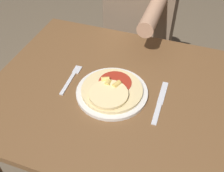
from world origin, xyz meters
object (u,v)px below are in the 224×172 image
Objects in this scene: plate at (112,92)px; person_diner at (141,22)px; dining_table at (108,110)px; knife at (160,103)px; fork at (72,78)px; pizza at (111,90)px.

plate is 0.64m from person_diner.
dining_table is 0.26m from knife.
fork reaches higher than dining_table.
person_diner reaches higher than fork.
dining_table is 0.62m from person_diner.
plate is at bearing -176.55° from knife.
person_diner is (-0.02, 0.61, 0.09)m from dining_table.
plate is at bearing -8.90° from fork.
plate is at bearing 84.73° from pizza.
pizza is at bearing -48.02° from dining_table.
knife is (0.18, 0.02, -0.02)m from pizza.
plate reaches higher than dining_table.
dining_table is at bearing 138.00° from plate.
dining_table is 4.11× the size of knife.
pizza is at bearing -10.66° from fork.
dining_table is 0.21m from fork.
person_diner reaches higher than pizza.
person_diner is (-0.23, 0.63, -0.06)m from knife.
dining_table is 0.74× the size of person_diner.
knife is at bearing 3.45° from plate.
pizza reaches higher than plate.
person_diner is (0.13, 0.61, -0.06)m from fork.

